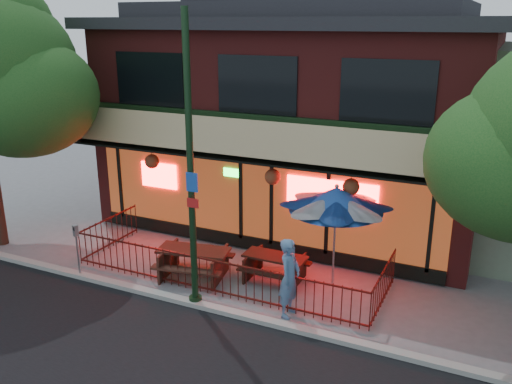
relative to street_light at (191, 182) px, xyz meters
The scene contains 10 objects.
ground 3.17m from the street_light, 90.34° to the left, with size 80.00×80.00×0.00m, color gray.
curb 3.09m from the street_light, 91.40° to the right, with size 80.00×0.25×0.12m, color #999993.
restaurant_building 7.58m from the street_light, 90.02° to the left, with size 12.96×9.49×8.05m.
patio_fence 2.68m from the street_light, 90.15° to the left, with size 8.44×2.62×1.00m.
street_light is the anchor object (origin of this frame).
picnic_table_left 3.01m from the street_light, 122.45° to the left, with size 2.17×1.81×0.82m.
picnic_table_right 3.58m from the street_light, 57.84° to the left, with size 1.69×1.30×0.72m.
patio_umbrella 3.82m from the street_light, 43.08° to the left, with size 2.41×2.41×2.75m.
pedestrian 3.20m from the street_light, 12.40° to the left, with size 0.71×0.46×1.94m, color #4F749E.
parking_meter_near 4.20m from the street_light, behind, with size 0.17×0.15×1.52m.
Camera 1 is at (6.44, -10.59, 6.70)m, focal length 38.00 mm.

